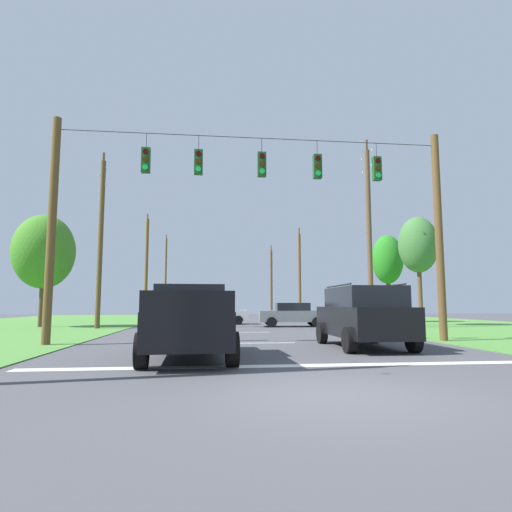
# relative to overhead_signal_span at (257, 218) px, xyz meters

# --- Properties ---
(ground_plane) EXTENTS (120.00, 120.00, 0.00)m
(ground_plane) POSITION_rel_overhead_signal_span_xyz_m (0.18, -9.20, -4.68)
(ground_plane) COLOR #47474C
(stop_bar_stripe) EXTENTS (12.42, 0.45, 0.01)m
(stop_bar_stripe) POSITION_rel_overhead_signal_span_xyz_m (0.18, -5.91, -4.67)
(stop_bar_stripe) COLOR white
(stop_bar_stripe) RESTS_ON ground
(lane_dash_0) EXTENTS (2.50, 0.15, 0.01)m
(lane_dash_0) POSITION_rel_overhead_signal_span_xyz_m (0.18, 0.09, -4.67)
(lane_dash_0) COLOR white
(lane_dash_0) RESTS_ON ground
(lane_dash_1) EXTENTS (2.50, 0.15, 0.01)m
(lane_dash_1) POSITION_rel_overhead_signal_span_xyz_m (0.18, 6.35, -4.67)
(lane_dash_1) COLOR white
(lane_dash_1) RESTS_ON ground
(lane_dash_2) EXTENTS (2.50, 0.15, 0.01)m
(lane_dash_2) POSITION_rel_overhead_signal_span_xyz_m (0.18, 14.90, -4.67)
(lane_dash_2) COLOR white
(lane_dash_2) RESTS_ON ground
(lane_dash_3) EXTENTS (2.50, 0.15, 0.01)m
(lane_dash_3) POSITION_rel_overhead_signal_span_xyz_m (0.18, 19.63, -4.67)
(lane_dash_3) COLOR white
(lane_dash_3) RESTS_ON ground
(lane_dash_4) EXTENTS (2.50, 0.15, 0.01)m
(lane_dash_4) POSITION_rel_overhead_signal_span_xyz_m (0.18, 29.30, -4.67)
(lane_dash_4) COLOR white
(lane_dash_4) RESTS_ON ground
(overhead_signal_span) EXTENTS (14.92, 0.31, 8.23)m
(overhead_signal_span) POSITION_rel_overhead_signal_span_xyz_m (0.00, 0.00, 0.00)
(overhead_signal_span) COLOR brown
(overhead_signal_span) RESTS_ON ground
(pickup_truck) EXTENTS (2.39, 5.45, 1.95)m
(pickup_truck) POSITION_rel_overhead_signal_span_xyz_m (-2.30, -4.12, -3.71)
(pickup_truck) COLOR black
(pickup_truck) RESTS_ON ground
(suv_black) EXTENTS (2.29, 4.84, 2.05)m
(suv_black) POSITION_rel_overhead_signal_span_xyz_m (3.31, -2.02, -3.62)
(suv_black) COLOR black
(suv_black) RESTS_ON ground
(distant_car_crossing_white) EXTENTS (4.33, 2.09, 1.52)m
(distant_car_crossing_white) POSITION_rel_overhead_signal_span_xyz_m (-1.02, 15.68, -3.89)
(distant_car_crossing_white) COLOR silver
(distant_car_crossing_white) RESTS_ON ground
(distant_car_oncoming) EXTENTS (4.41, 2.26, 1.52)m
(distant_car_oncoming) POSITION_rel_overhead_signal_span_xyz_m (3.70, 11.79, -3.89)
(distant_car_oncoming) COLOR slate
(distant_car_oncoming) RESTS_ON ground
(utility_pole_mid_right) EXTENTS (0.31, 1.79, 11.59)m
(utility_pole_mid_right) POSITION_rel_overhead_signal_span_xyz_m (7.93, 9.06, 1.03)
(utility_pole_mid_right) COLOR brown
(utility_pole_mid_right) RESTS_ON ground
(utility_pole_far_right) EXTENTS (0.29, 1.82, 9.54)m
(utility_pole_far_right) POSITION_rel_overhead_signal_span_xyz_m (7.90, 28.80, -0.08)
(utility_pole_far_right) COLOR brown
(utility_pole_far_right) RESTS_ON ground
(utility_pole_near_left) EXTENTS (0.34, 1.77, 9.99)m
(utility_pole_near_left) POSITION_rel_overhead_signal_span_xyz_m (7.50, 46.20, 0.20)
(utility_pole_near_left) COLOR brown
(utility_pole_near_left) RESTS_ON ground
(utility_pole_far_left) EXTENTS (0.29, 1.94, 10.62)m
(utility_pole_far_left) POSITION_rel_overhead_signal_span_xyz_m (-8.16, 10.51, 0.65)
(utility_pole_far_left) COLOR brown
(utility_pole_far_left) RESTS_ON ground
(utility_pole_distant_right) EXTENTS (0.33, 1.55, 10.57)m
(utility_pole_distant_right) POSITION_rel_overhead_signal_span_xyz_m (-7.84, 28.29, 0.46)
(utility_pole_distant_right) COLOR brown
(utility_pole_distant_right) RESTS_ON ground
(utility_pole_distant_left) EXTENTS (0.29, 1.62, 11.37)m
(utility_pole_distant_left) POSITION_rel_overhead_signal_span_xyz_m (-7.61, 46.56, 0.88)
(utility_pole_distant_left) COLOR brown
(utility_pole_distant_left) RESTS_ON ground
(tree_roadside_right) EXTENTS (2.48, 2.48, 7.04)m
(tree_roadside_right) POSITION_rel_overhead_signal_span_xyz_m (12.71, 17.53, 0.32)
(tree_roadside_right) COLOR brown
(tree_roadside_right) RESTS_ON ground
(tree_roadside_far_right) EXTENTS (3.77, 3.77, 7.09)m
(tree_roadside_far_right) POSITION_rel_overhead_signal_span_xyz_m (-12.09, 12.57, 0.06)
(tree_roadside_far_right) COLOR brown
(tree_roadside_far_right) RESTS_ON ground
(tree_roadside_left) EXTENTS (2.63, 2.63, 7.39)m
(tree_roadside_left) POSITION_rel_overhead_signal_span_xyz_m (12.49, 11.92, 0.76)
(tree_roadside_left) COLOR brown
(tree_roadside_left) RESTS_ON ground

